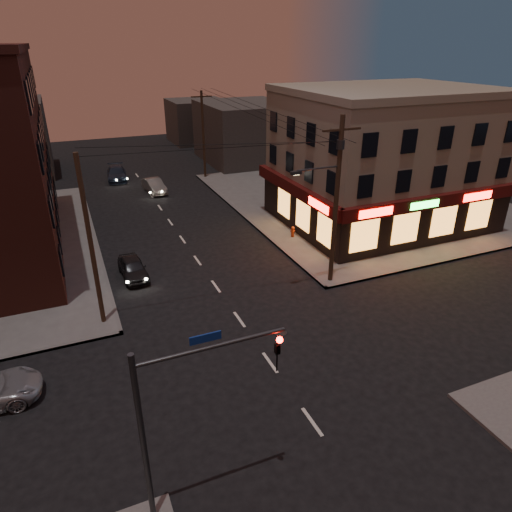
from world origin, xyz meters
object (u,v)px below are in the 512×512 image
sedan_far (117,174)px  sedan_near (133,268)px  fire_hydrant (293,231)px  sedan_mid (154,186)px

sedan_far → sedan_near: bearing=-89.9°
fire_hydrant → sedan_mid: bearing=114.5°
sedan_near → sedan_mid: (4.97, 17.57, 0.04)m
sedan_mid → fire_hydrant: bearing=-72.5°
sedan_mid → fire_hydrant: 17.51m
sedan_near → sedan_mid: sedan_mid is taller
sedan_mid → fire_hydrant: sedan_mid is taller
fire_hydrant → sedan_far: bearing=114.5°
sedan_far → fire_hydrant: bearing=-60.2°
sedan_mid → sedan_far: sedan_far is taller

